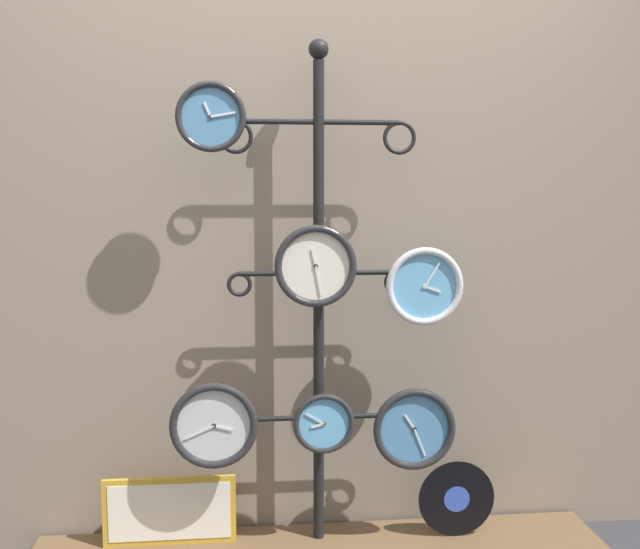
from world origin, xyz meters
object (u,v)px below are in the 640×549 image
at_px(clock_middle_center, 316,266).
at_px(picture_frame, 170,511).
at_px(clock_bottom_left, 214,425).
at_px(vinyl_record, 456,499).
at_px(clock_bottom_center, 324,423).
at_px(clock_bottom_right, 414,429).
at_px(clock_middle_right, 424,286).
at_px(display_stand, 319,361).
at_px(clock_top_left, 211,117).

relative_size(clock_middle_center, picture_frame, 0.60).
distance_m(clock_bottom_left, vinyl_record, 1.01).
height_order(clock_bottom_center, vinyl_record, clock_bottom_center).
height_order(clock_bottom_right, picture_frame, clock_bottom_right).
bearing_deg(picture_frame, vinyl_record, -2.37).
bearing_deg(picture_frame, clock_middle_center, -10.74).
bearing_deg(picture_frame, clock_bottom_center, -10.59).
bearing_deg(clock_middle_center, clock_middle_right, 3.54).
bearing_deg(clock_bottom_right, clock_middle_center, 179.60).
relative_size(clock_bottom_center, clock_bottom_right, 0.72).
bearing_deg(vinyl_record, display_stand, 174.90).
height_order(clock_bottom_right, vinyl_record, clock_bottom_right).
bearing_deg(clock_bottom_right, clock_bottom_left, -179.28).
bearing_deg(clock_top_left, picture_frame, 151.27).
distance_m(clock_bottom_right, picture_frame, 0.99).
distance_m(clock_top_left, clock_bottom_center, 1.19).
distance_m(clock_bottom_center, picture_frame, 0.70).
height_order(clock_top_left, clock_middle_center, clock_top_left).
distance_m(display_stand, clock_bottom_right, 0.44).
xyz_separation_m(clock_top_left, picture_frame, (-0.18, 0.10, -1.48)).
bearing_deg(clock_middle_center, clock_bottom_right, -0.40).
distance_m(clock_middle_center, vinyl_record, 1.09).
bearing_deg(clock_bottom_right, vinyl_record, 18.08).
height_order(clock_bottom_left, clock_bottom_center, clock_bottom_left).
bearing_deg(clock_bottom_right, picture_frame, 173.38).
relative_size(clock_middle_center, vinyl_record, 0.99).
height_order(clock_top_left, clock_bottom_right, clock_top_left).
distance_m(clock_bottom_center, vinyl_record, 0.64).
distance_m(clock_bottom_left, clock_bottom_center, 0.41).
bearing_deg(vinyl_record, picture_frame, 177.63).
height_order(clock_top_left, picture_frame, clock_top_left).
bearing_deg(clock_bottom_right, clock_top_left, 179.50).
xyz_separation_m(clock_middle_right, picture_frame, (-0.97, 0.08, -0.87)).
xyz_separation_m(clock_bottom_left, clock_bottom_center, (0.41, 0.01, -0.01)).
relative_size(clock_bottom_center, vinyl_record, 0.75).
bearing_deg(clock_bottom_center, display_stand, 94.01).
distance_m(clock_bottom_left, clock_bottom_right, 0.75).
bearing_deg(display_stand, clock_bottom_left, -163.33).
bearing_deg(vinyl_record, clock_top_left, -176.62).
height_order(clock_middle_center, vinyl_record, clock_middle_center).
relative_size(clock_middle_right, clock_bottom_left, 0.91).
relative_size(clock_top_left, clock_middle_center, 0.82).
height_order(display_stand, clock_bottom_right, display_stand).
bearing_deg(clock_bottom_center, picture_frame, 169.41).
xyz_separation_m(vinyl_record, picture_frame, (-1.12, 0.05, -0.02)).
distance_m(clock_bottom_right, vinyl_record, 0.37).
bearing_deg(display_stand, clock_middle_right, -11.84).
bearing_deg(clock_middle_right, clock_bottom_left, -177.28).
relative_size(clock_middle_center, clock_bottom_left, 0.93).
bearing_deg(clock_middle_right, clock_bottom_center, -175.57).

